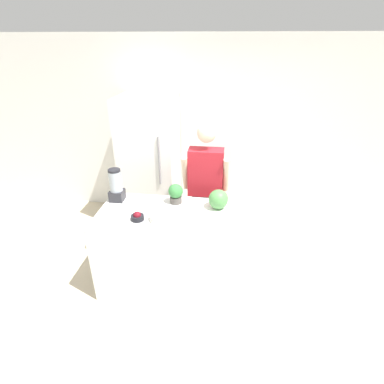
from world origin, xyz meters
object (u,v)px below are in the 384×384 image
Objects in this scene: refrigerator at (150,163)px; blender at (116,186)px; person at (205,189)px; watermelon at (218,199)px; bowl_cherries at (137,217)px; potted_plant at (176,193)px; bowl_cream at (158,216)px.

refrigerator is 1.10m from blender.
person is 0.59m from watermelon.
blender is (-0.34, 0.37, 0.14)m from bowl_cherries.
refrigerator is 8.36× the size of potted_plant.
potted_plant is (-0.29, -0.46, 0.16)m from person.
watermelon is 0.66m from bowl_cream.
blender is (-0.10, -1.08, 0.15)m from refrigerator.
potted_plant is (0.32, 0.40, 0.08)m from bowl_cherries.
person is 4.50× the size of blender.
potted_plant is at bearing 72.67° from bowl_cream.
bowl_cream is at bearing -107.33° from potted_plant.
potted_plant is (-0.47, 0.09, -0.00)m from watermelon.
bowl_cream is (0.20, 0.02, 0.01)m from bowl_cherries.
blender is at bearing 176.76° from watermelon.
bowl_cream is at bearing 5.53° from bowl_cherries.
bowl_cherries is at bearing -128.99° from potted_plant.
bowl_cherries is at bearing -158.47° from watermelon.
person is at bearing -35.59° from refrigerator.
watermelon reaches higher than bowl_cherries.
watermelon is (1.02, -1.15, 0.09)m from refrigerator.
potted_plant is (0.66, 0.02, -0.06)m from blender.
refrigerator reaches higher than blender.
person reaches higher than watermelon.
bowl_cherries is at bearing -47.92° from blender.
potted_plant is at bearing 51.01° from bowl_cherries.
refrigerator is 8.94× the size of watermelon.
watermelon is 1.25× the size of bowl_cream.
refrigerator reaches higher than bowl_cherries.
bowl_cherries is 0.52m from potted_plant.
watermelon is 0.85m from bowl_cherries.
watermelon and potted_plant have the same top height.
refrigerator is at bearing 131.76° from watermelon.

